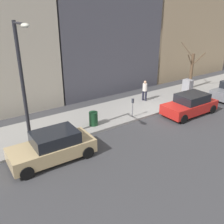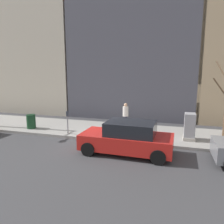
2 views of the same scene
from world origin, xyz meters
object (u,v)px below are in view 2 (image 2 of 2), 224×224
(office_tower_right, at_px, (41,10))
(pedestrian_near_meter, at_px, (126,114))
(utility_box, at_px, (189,127))
(parking_meter, at_px, (68,120))
(trash_bin, at_px, (31,121))
(parked_car_red, at_px, (127,138))

(office_tower_right, bearing_deg, pedestrian_near_meter, -127.38)
(pedestrian_near_meter, height_order, office_tower_right, office_tower_right)
(utility_box, height_order, office_tower_right, office_tower_right)
(parking_meter, height_order, pedestrian_near_meter, pedestrian_near_meter)
(parking_meter, relative_size, office_tower_right, 0.06)
(trash_bin, bearing_deg, office_tower_right, 29.27)
(trash_bin, relative_size, pedestrian_near_meter, 0.54)
(parked_car_red, distance_m, parking_meter, 4.32)
(trash_bin, height_order, pedestrian_near_meter, pedestrian_near_meter)
(utility_box, relative_size, office_tower_right, 0.07)
(parked_car_red, relative_size, utility_box, 2.96)
(pedestrian_near_meter, xyz_separation_m, office_tower_right, (9.04, 11.83, 9.33))
(parked_car_red, height_order, parking_meter, parked_car_red)
(parked_car_red, distance_m, utility_box, 3.79)
(parked_car_red, height_order, pedestrian_near_meter, pedestrian_near_meter)
(parked_car_red, bearing_deg, trash_bin, 73.60)
(pedestrian_near_meter, bearing_deg, parking_meter, -79.54)
(utility_box, distance_m, pedestrian_near_meter, 3.99)
(parked_car_red, bearing_deg, pedestrian_near_meter, 15.64)
(pedestrian_near_meter, bearing_deg, trash_bin, -98.83)
(parking_meter, bearing_deg, parked_car_red, -113.13)
(trash_bin, xyz_separation_m, pedestrian_near_meter, (1.63, -5.85, 0.49))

